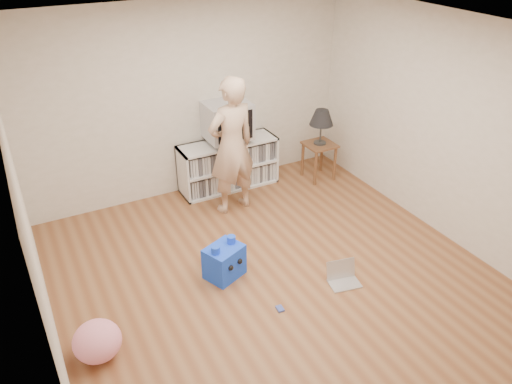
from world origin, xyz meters
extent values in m
plane|color=brown|center=(0.00, 0.00, 0.00)|extent=(4.50, 4.50, 0.00)
cube|color=beige|center=(0.00, 2.25, 1.30)|extent=(4.50, 0.02, 2.60)
cube|color=beige|center=(0.00, -2.25, 1.30)|extent=(4.50, 0.02, 2.60)
cube|color=beige|center=(-2.25, 0.00, 1.30)|extent=(0.02, 4.50, 2.60)
cube|color=beige|center=(2.25, 0.00, 1.30)|extent=(0.02, 4.50, 2.60)
cube|color=white|center=(0.00, 0.00, 2.60)|extent=(4.50, 4.50, 0.01)
cube|color=white|center=(0.43, 2.23, 0.35)|extent=(1.40, 0.03, 0.70)
cube|color=white|center=(-0.26, 2.02, 0.35)|extent=(0.03, 0.45, 0.70)
cube|color=white|center=(1.11, 2.02, 0.35)|extent=(0.03, 0.45, 0.70)
cube|color=white|center=(0.43, 2.02, 0.01)|extent=(1.40, 0.45, 0.03)
cube|color=white|center=(0.43, 2.02, 0.35)|extent=(1.34, 0.45, 0.03)
cube|color=white|center=(0.43, 2.02, 0.68)|extent=(1.40, 0.45, 0.03)
cube|color=silver|center=(0.43, 2.02, 0.35)|extent=(1.26, 0.36, 0.64)
cube|color=gray|center=(0.43, 2.02, 0.73)|extent=(0.45, 0.35, 0.07)
cube|color=#B2B2B7|center=(0.43, 2.02, 1.02)|extent=(0.60, 0.52, 0.50)
cube|color=black|center=(0.43, 1.75, 1.02)|extent=(0.50, 0.01, 0.40)
cylinder|color=brown|center=(1.55, 1.48, 0.26)|extent=(0.04, 0.04, 0.52)
cylinder|color=brown|center=(1.89, 1.48, 0.26)|extent=(0.04, 0.04, 0.52)
cylinder|color=brown|center=(1.55, 1.82, 0.26)|extent=(0.04, 0.04, 0.52)
cylinder|color=brown|center=(1.89, 1.82, 0.26)|extent=(0.04, 0.04, 0.52)
cube|color=brown|center=(1.72, 1.65, 0.54)|extent=(0.42, 0.42, 0.03)
cylinder|color=#333333|center=(1.72, 1.65, 0.56)|extent=(0.18, 0.18, 0.02)
cylinder|color=#333333|center=(1.72, 1.65, 0.74)|extent=(0.02, 0.02, 0.32)
imported|color=#D1AC8E|center=(0.22, 1.44, 0.91)|extent=(0.72, 0.52, 1.82)
cube|color=silver|center=(0.60, -0.53, 0.01)|extent=(0.36, 0.29, 0.01)
cube|color=silver|center=(0.62, -0.42, 0.12)|extent=(0.33, 0.13, 0.21)
cube|color=black|center=(0.62, -0.42, 0.12)|extent=(0.29, 0.10, 0.17)
cube|color=#3F51AA|center=(-0.21, -0.54, 0.01)|extent=(0.07, 0.10, 0.02)
cube|color=#1243FF|center=(-0.48, 0.21, 0.19)|extent=(0.48, 0.44, 0.37)
cylinder|color=#1243FF|center=(-0.59, 0.16, 0.41)|extent=(0.09, 0.09, 0.08)
cylinder|color=#1243FF|center=(-0.36, 0.26, 0.41)|extent=(0.09, 0.09, 0.08)
sphere|color=black|center=(-0.48, 0.03, 0.23)|extent=(0.06, 0.06, 0.06)
sphere|color=black|center=(-0.35, 0.09, 0.23)|extent=(0.06, 0.06, 0.06)
ellipsoid|color=pink|center=(-1.95, -0.30, 0.18)|extent=(0.48, 0.48, 0.37)
camera|label=1|loc=(-2.19, -3.77, 3.52)|focal=35.00mm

